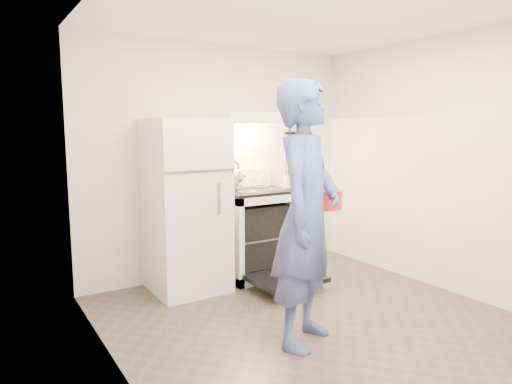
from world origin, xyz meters
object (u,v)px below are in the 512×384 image
Objects in this scene: stove_body at (255,234)px; dutch_oven at (323,200)px; refrigerator at (186,206)px; person at (306,215)px; tea_kettle at (233,176)px.

dutch_oven is at bearing -96.68° from stove_body.
refrigerator is 0.87× the size of person.
tea_kettle is (0.60, 0.11, 0.26)m from refrigerator.
refrigerator is 4.50× the size of dutch_oven.
person is at bearing -146.50° from dutch_oven.
tea_kettle is 0.82× the size of dutch_oven.
refrigerator reaches higher than stove_body.
stove_body is at bearing 39.19° from person.
person is 0.44m from dutch_oven.
stove_body is 2.96× the size of tea_kettle.
tea_kettle is at bearing 92.51° from dutch_oven.
dutch_oven is (0.37, 0.24, 0.05)m from person.
refrigerator is 1.56m from person.
refrigerator is at bearing 68.47° from person.
tea_kettle is at bearing 10.00° from refrigerator.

